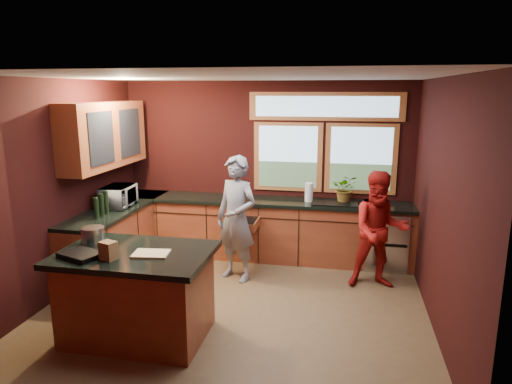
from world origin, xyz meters
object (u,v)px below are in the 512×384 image
(person_red, at_px, (379,230))
(stock_pot, at_px, (93,235))
(cutting_board, at_px, (151,254))
(island, at_px, (137,294))
(person_grey, at_px, (237,219))

(person_red, distance_m, stock_pot, 3.51)
(person_red, bearing_deg, cutting_board, -149.72)
(stock_pot, bearing_deg, person_red, 28.02)
(island, xyz_separation_m, person_red, (2.54, 1.80, 0.30))
(island, distance_m, person_red, 3.13)
(island, height_order, person_grey, person_grey)
(person_red, bearing_deg, island, -152.72)
(person_grey, bearing_deg, stock_pot, -103.19)
(island, relative_size, stock_pot, 6.46)
(island, bearing_deg, cutting_board, -14.04)
(person_red, height_order, cutting_board, person_red)
(stock_pot, bearing_deg, cutting_board, -14.93)
(stock_pot, bearing_deg, island, -15.26)
(person_red, relative_size, cutting_board, 4.44)
(cutting_board, height_order, stock_pot, stock_pot)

